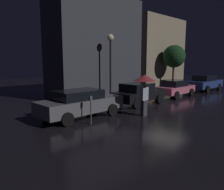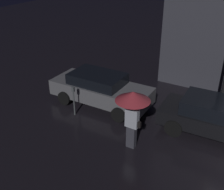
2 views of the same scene
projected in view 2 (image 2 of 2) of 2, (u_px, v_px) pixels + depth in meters
The scene contains 4 objects.
parked_car_grey at pixel (100, 88), 12.65m from camera, with size 4.60×1.99×1.46m.
parked_car_black at pixel (213, 117), 10.54m from camera, with size 4.09×1.95×1.46m.
pedestrian_with_umbrella at pixel (133, 103), 9.36m from camera, with size 1.20×1.20×2.23m.
parking_meter at pixel (74, 98), 11.74m from camera, with size 0.12×0.10×1.34m.
Camera 2 is at (-0.25, -8.18, 6.39)m, focal length 45.00 mm.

